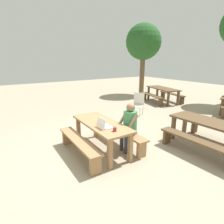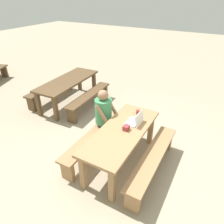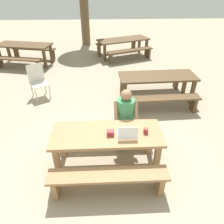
% 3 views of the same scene
% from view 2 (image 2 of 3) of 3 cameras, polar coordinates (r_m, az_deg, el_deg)
% --- Properties ---
extents(ground_plane, '(30.00, 30.00, 0.00)m').
position_cam_2_polar(ground_plane, '(4.09, 2.45, -13.47)').
color(ground_plane, tan).
extents(picnic_table_front, '(1.83, 0.73, 0.73)m').
position_cam_2_polar(picnic_table_front, '(3.69, 2.66, -6.56)').
color(picnic_table_front, '#9E754C').
rests_on(picnic_table_front, ground).
extents(bench_near, '(1.83, 0.30, 0.43)m').
position_cam_2_polar(bench_near, '(3.71, 11.04, -12.75)').
color(bench_near, '#9E754C').
rests_on(bench_near, ground).
extents(bench_far, '(1.83, 0.30, 0.43)m').
position_cam_2_polar(bench_far, '(4.11, -4.97, -7.26)').
color(bench_far, '#9E754C').
rests_on(bench_far, ground).
extents(laptop, '(0.31, 0.25, 0.22)m').
position_cam_2_polar(laptop, '(3.80, 6.38, -2.34)').
color(laptop, white).
rests_on(laptop, picnic_table_front).
extents(small_pouch, '(0.12, 0.09, 0.09)m').
position_cam_2_polar(small_pouch, '(3.62, 3.90, -4.31)').
color(small_pouch, '#993338').
rests_on(small_pouch, picnic_table_front).
extents(coffee_mug, '(0.08, 0.08, 0.09)m').
position_cam_2_polar(coffee_mug, '(4.08, 7.17, -0.07)').
color(coffee_mug, '#99332D').
rests_on(coffee_mug, picnic_table_front).
extents(person_seated, '(0.44, 0.42, 1.22)m').
position_cam_2_polar(person_seated, '(4.13, -1.99, -0.41)').
color(person_seated, '#333847').
rests_on(person_seated, ground).
extents(picnic_table_distant, '(2.03, 0.83, 0.72)m').
position_cam_2_polar(picnic_table_distant, '(5.89, -11.96, 7.66)').
color(picnic_table_distant, brown).
rests_on(picnic_table_distant, ground).
extents(bench_distant_south, '(1.81, 0.37, 0.43)m').
position_cam_2_polar(bench_distant_south, '(5.65, -6.34, 3.93)').
color(bench_distant_south, brown).
rests_on(bench_distant_south, ground).
extents(bench_distant_north, '(1.81, 0.37, 0.43)m').
position_cam_2_polar(bench_distant_north, '(6.41, -16.38, 6.19)').
color(bench_distant_north, brown).
rests_on(bench_distant_north, ground).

